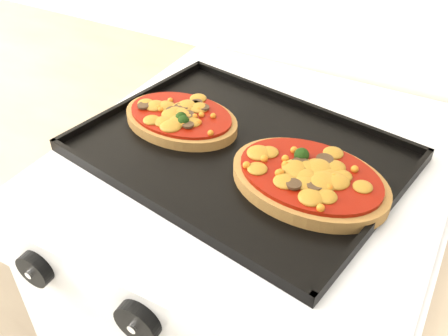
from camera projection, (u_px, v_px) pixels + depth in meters
The scene contains 7 objects.
stove at pixel (252, 317), 1.09m from camera, with size 0.60×0.60×0.91m, color silver.
control_panel at pixel (152, 312), 0.62m from camera, with size 0.60×0.02×0.09m, color silver.
knob_left at pixel (35, 269), 0.68m from camera, with size 0.05×0.05×0.02m, color black.
knob_center at pixel (138, 322), 0.61m from camera, with size 0.06×0.06×0.02m, color black.
baking_tray at pixel (239, 150), 0.78m from camera, with size 0.48×0.36×0.02m, color black.
pizza_left at pixel (181, 117), 0.83m from camera, with size 0.20×0.14×0.03m, color #A87B3A, non-canonical shape.
pizza_right at pixel (309, 178), 0.70m from camera, with size 0.23×0.17×0.03m, color #A87B3A, non-canonical shape.
Camera 1 is at (0.26, 1.10, 1.38)m, focal length 40.00 mm.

